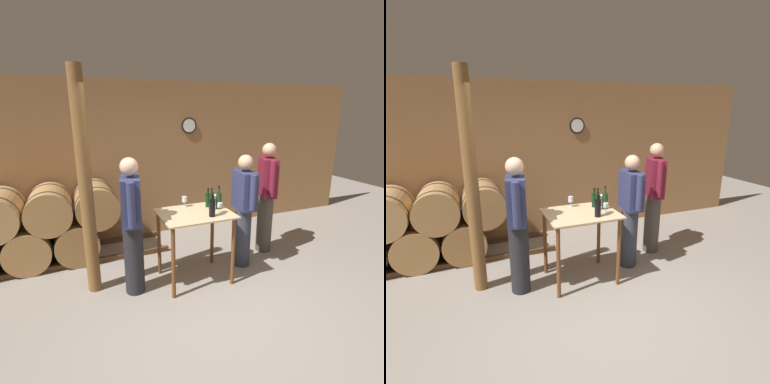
{
  "view_description": "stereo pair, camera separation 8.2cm",
  "coord_description": "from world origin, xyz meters",
  "views": [
    {
      "loc": [
        -1.4,
        -2.56,
        2.23
      ],
      "look_at": [
        -0.0,
        0.89,
        1.2
      ],
      "focal_mm": 28.0,
      "sensor_mm": 36.0,
      "label": 1
    },
    {
      "loc": [
        -1.33,
        -2.59,
        2.23
      ],
      "look_at": [
        -0.0,
        0.89,
        1.2
      ],
      "focal_mm": 28.0,
      "sensor_mm": 36.0,
      "label": 2
    }
  ],
  "objects": [
    {
      "name": "barrel_rack",
      "position": [
        -1.93,
        2.04,
        0.56
      ],
      "size": [
        4.02,
        0.8,
        1.16
      ],
      "color": "#4C331E",
      "rests_on": "ground_plane"
    },
    {
      "name": "person_host",
      "position": [
        0.79,
        0.89,
        0.86
      ],
      "size": [
        0.25,
        0.59,
        1.64
      ],
      "color": "#333847",
      "rests_on": "ground_plane"
    },
    {
      "name": "wine_bottle_right",
      "position": [
        0.36,
        0.82,
        1.06
      ],
      "size": [
        0.07,
        0.07,
        0.31
      ],
      "color": "#193819",
      "rests_on": "tasting_table"
    },
    {
      "name": "ice_bucket",
      "position": [
        0.36,
        1.02,
        1.01
      ],
      "size": [
        0.12,
        0.12,
        0.13
      ],
      "color": "white",
      "rests_on": "tasting_table"
    },
    {
      "name": "person_visitor_bearded",
      "position": [
        -0.81,
        0.8,
        0.9
      ],
      "size": [
        0.29,
        0.58,
        1.71
      ],
      "color": "#232328",
      "rests_on": "ground_plane"
    },
    {
      "name": "wooden_post",
      "position": [
        -1.28,
        1.03,
        1.35
      ],
      "size": [
        0.16,
        0.16,
        2.7
      ],
      "color": "brown",
      "rests_on": "ground_plane"
    },
    {
      "name": "person_visitor_with_scarf",
      "position": [
        1.37,
        1.16,
        0.92
      ],
      "size": [
        0.34,
        0.56,
        1.74
      ],
      "color": "#4C4742",
      "rests_on": "ground_plane"
    },
    {
      "name": "back_wall",
      "position": [
        0.0,
        2.55,
        1.35
      ],
      "size": [
        8.4,
        0.08,
        2.7
      ],
      "color": "#996B42",
      "rests_on": "ground_plane"
    },
    {
      "name": "tasting_table",
      "position": [
        -0.0,
        0.79,
        0.74
      ],
      "size": [
        0.93,
        0.73,
        0.95
      ],
      "color": "#D1B284",
      "rests_on": "ground_plane"
    },
    {
      "name": "wine_bottle_left",
      "position": [
        0.25,
        0.83,
        1.06
      ],
      "size": [
        0.07,
        0.07,
        0.29
      ],
      "color": "black",
      "rests_on": "tasting_table"
    },
    {
      "name": "wine_bottle_far_left",
      "position": [
        0.14,
        0.58,
        1.06
      ],
      "size": [
        0.08,
        0.08,
        0.31
      ],
      "color": "black",
      "rests_on": "tasting_table"
    },
    {
      "name": "wine_bottle_center",
      "position": [
        0.26,
        0.95,
        1.05
      ],
      "size": [
        0.07,
        0.07,
        0.26
      ],
      "color": "black",
      "rests_on": "tasting_table"
    },
    {
      "name": "wine_glass_near_left",
      "position": [
        -0.04,
        1.06,
        1.05
      ],
      "size": [
        0.07,
        0.07,
        0.14
      ],
      "color": "silver",
      "rests_on": "tasting_table"
    },
    {
      "name": "ground_plane",
      "position": [
        0.0,
        0.0,
        0.0
      ],
      "size": [
        14.0,
        14.0,
        0.0
      ],
      "primitive_type": "plane",
      "color": "gray"
    },
    {
      "name": "wine_glass_near_center",
      "position": [
        0.29,
        0.65,
        1.05
      ],
      "size": [
        0.07,
        0.07,
        0.14
      ],
      "color": "silver",
      "rests_on": "tasting_table"
    }
  ]
}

